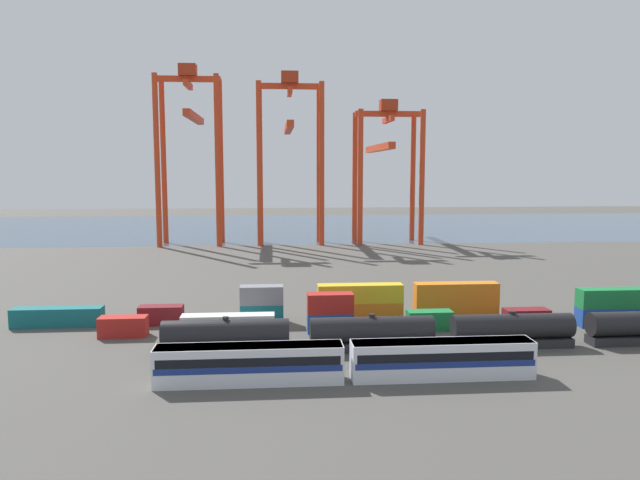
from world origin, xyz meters
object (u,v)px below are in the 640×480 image
object	(u,v)px
passenger_train	(347,360)
gantry_crane_central	(290,142)
shipping_container_10	(262,313)
gantry_crane_east	(385,157)
gantry_crane_west	(191,138)
shipping_container_6	(620,316)
freight_tank_row	(512,330)
shipping_container_9	(161,315)
shipping_container_1	(228,324)
shipping_container_5	(526,318)
shipping_container_2	(330,322)

from	to	relation	value
passenger_train	gantry_crane_central	distance (m)	119.11
shipping_container_10	gantry_crane_east	size ratio (longest dim) A/B	0.15
gantry_crane_west	gantry_crane_central	world-z (taller)	gantry_crane_west
passenger_train	shipping_container_6	world-z (taller)	passenger_train
freight_tank_row	shipping_container_9	distance (m)	46.63
shipping_container_10	gantry_crane_west	distance (m)	98.39
passenger_train	gantry_crane_central	size ratio (longest dim) A/B	0.79
freight_tank_row	gantry_crane_central	bearing A→B (deg)	102.56
shipping_container_1	shipping_container_5	distance (m)	40.21
gantry_crane_west	shipping_container_2	bearing A→B (deg)	-72.57
shipping_container_9	shipping_container_10	distance (m)	13.96
shipping_container_1	shipping_container_2	distance (m)	13.40
shipping_container_2	shipping_container_9	bearing A→B (deg)	165.81
shipping_container_1	gantry_crane_east	bearing A→B (deg)	68.30
freight_tank_row	shipping_container_5	xyz separation A→B (m)	(5.49, 8.43, -0.80)
passenger_train	shipping_container_9	world-z (taller)	passenger_train
gantry_crane_central	gantry_crane_east	world-z (taller)	gantry_crane_central
shipping_container_10	gantry_crane_central	size ratio (longest dim) A/B	0.12
shipping_container_1	shipping_container_6	xyz separation A→B (m)	(53.61, 0.00, 0.00)
gantry_crane_west	shipping_container_5	bearing A→B (deg)	-59.49
shipping_container_5	shipping_container_10	distance (m)	36.39
gantry_crane_central	gantry_crane_east	xyz separation A→B (m)	(28.25, 1.14, -4.07)
shipping_container_10	gantry_crane_central	distance (m)	96.24
passenger_train	shipping_container_9	distance (m)	33.35
freight_tank_row	shipping_container_1	distance (m)	35.74
shipping_container_2	shipping_container_10	world-z (taller)	same
shipping_container_10	gantry_crane_central	world-z (taller)	gantry_crane_central
shipping_container_6	shipping_container_5	bearing A→B (deg)	180.00
gantry_crane_west	shipping_container_1	bearing A→B (deg)	-80.00
shipping_container_1	gantry_crane_west	world-z (taller)	gantry_crane_west
shipping_container_10	shipping_container_2	bearing A→B (deg)	-32.63
freight_tank_row	gantry_crane_east	xyz separation A→B (m)	(4.61, 107.25, 23.01)
shipping_container_2	passenger_train	bearing A→B (deg)	-90.17
shipping_container_6	gantry_crane_central	bearing A→B (deg)	113.53
gantry_crane_west	gantry_crane_east	distance (m)	56.77
shipping_container_1	gantry_crane_central	bearing A→B (deg)	83.53
gantry_crane_central	shipping_container_6	bearing A→B (deg)	-66.47
shipping_container_1	shipping_container_5	size ratio (longest dim) A/B	2.00
passenger_train	gantry_crane_west	size ratio (longest dim) A/B	0.77
passenger_train	gantry_crane_west	world-z (taller)	gantry_crane_west
freight_tank_row	gantry_crane_west	bearing A→B (deg)	116.13
shipping_container_6	gantry_crane_west	world-z (taller)	gantry_crane_west
shipping_container_2	shipping_container_5	world-z (taller)	same
shipping_container_6	shipping_container_10	size ratio (longest dim) A/B	2.00
shipping_container_2	gantry_crane_east	world-z (taller)	gantry_crane_east
shipping_container_6	gantry_crane_west	size ratio (longest dim) A/B	0.24
freight_tank_row	shipping_container_10	size ratio (longest dim) A/B	13.81
passenger_train	shipping_container_2	xyz separation A→B (m)	(0.05, 18.29, -0.84)
shipping_container_6	gantry_crane_east	distance (m)	102.65
passenger_train	shipping_container_9	xyz separation A→B (m)	(-23.02, 24.12, -0.84)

